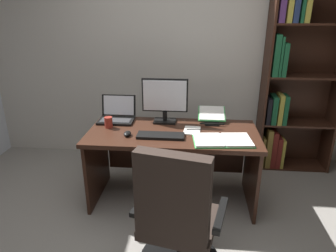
{
  "coord_description": "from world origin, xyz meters",
  "views": [
    {
      "loc": [
        0.24,
        -1.8,
        1.81
      ],
      "look_at": [
        0.0,
        0.78,
        0.8
      ],
      "focal_mm": 32.82,
      "sensor_mm": 36.0,
      "label": 1
    }
  ],
  "objects_px": {
    "computer_mouse": "(127,134)",
    "reading_stand_with_book": "(212,115)",
    "keyboard": "(161,136)",
    "open_binder": "(223,140)",
    "bookshelf": "(292,78)",
    "laptop": "(117,115)",
    "notepad": "(192,130)",
    "pen": "(194,130)",
    "monitor": "(165,101)",
    "desk": "(173,147)",
    "office_chair": "(177,224)",
    "coffee_mug": "(109,122)"
  },
  "relations": [
    {
      "from": "computer_mouse",
      "to": "reading_stand_with_book",
      "type": "xyz_separation_m",
      "value": [
        0.77,
        0.45,
        0.04
      ]
    },
    {
      "from": "keyboard",
      "to": "open_binder",
      "type": "relative_size",
      "value": 0.8
    },
    {
      "from": "bookshelf",
      "to": "laptop",
      "type": "relative_size",
      "value": 6.3
    },
    {
      "from": "open_binder",
      "to": "notepad",
      "type": "bearing_deg",
      "value": 135.21
    },
    {
      "from": "laptop",
      "to": "computer_mouse",
      "type": "distance_m",
      "value": 0.43
    },
    {
      "from": "keyboard",
      "to": "pen",
      "type": "relative_size",
      "value": 3.0
    },
    {
      "from": "monitor",
      "to": "keyboard",
      "type": "bearing_deg",
      "value": -90.0
    },
    {
      "from": "desk",
      "to": "office_chair",
      "type": "bearing_deg",
      "value": -84.36
    },
    {
      "from": "bookshelf",
      "to": "laptop",
      "type": "height_order",
      "value": "bookshelf"
    },
    {
      "from": "monitor",
      "to": "keyboard",
      "type": "distance_m",
      "value": 0.44
    },
    {
      "from": "office_chair",
      "to": "open_binder",
      "type": "height_order",
      "value": "office_chair"
    },
    {
      "from": "desk",
      "to": "bookshelf",
      "type": "relative_size",
      "value": 0.71
    },
    {
      "from": "office_chair",
      "to": "reading_stand_with_book",
      "type": "height_order",
      "value": "office_chair"
    },
    {
      "from": "laptop",
      "to": "pen",
      "type": "relative_size",
      "value": 2.5
    },
    {
      "from": "bookshelf",
      "to": "open_binder",
      "type": "height_order",
      "value": "bookshelf"
    },
    {
      "from": "monitor",
      "to": "coffee_mug",
      "type": "height_order",
      "value": "monitor"
    },
    {
      "from": "desk",
      "to": "office_chair",
      "type": "xyz_separation_m",
      "value": [
        0.1,
        -1.01,
        -0.1
      ]
    },
    {
      "from": "office_chair",
      "to": "keyboard",
      "type": "distance_m",
      "value": 0.87
    },
    {
      "from": "reading_stand_with_book",
      "to": "coffee_mug",
      "type": "height_order",
      "value": "reading_stand_with_book"
    },
    {
      "from": "reading_stand_with_book",
      "to": "open_binder",
      "type": "height_order",
      "value": "reading_stand_with_book"
    },
    {
      "from": "open_binder",
      "to": "pen",
      "type": "bearing_deg",
      "value": 133.0
    },
    {
      "from": "monitor",
      "to": "desk",
      "type": "bearing_deg",
      "value": -59.73
    },
    {
      "from": "coffee_mug",
      "to": "laptop",
      "type": "bearing_deg",
      "value": 81.42
    },
    {
      "from": "laptop",
      "to": "keyboard",
      "type": "height_order",
      "value": "laptop"
    },
    {
      "from": "office_chair",
      "to": "notepad",
      "type": "distance_m",
      "value": 1.01
    },
    {
      "from": "desk",
      "to": "laptop",
      "type": "distance_m",
      "value": 0.66
    },
    {
      "from": "reading_stand_with_book",
      "to": "pen",
      "type": "relative_size",
      "value": 1.95
    },
    {
      "from": "monitor",
      "to": "reading_stand_with_book",
      "type": "xyz_separation_m",
      "value": [
        0.47,
        0.06,
        -0.16
      ]
    },
    {
      "from": "bookshelf",
      "to": "computer_mouse",
      "type": "height_order",
      "value": "bookshelf"
    },
    {
      "from": "bookshelf",
      "to": "coffee_mug",
      "type": "relative_size",
      "value": 21.11
    },
    {
      "from": "reading_stand_with_book",
      "to": "coffee_mug",
      "type": "distance_m",
      "value": 1.02
    },
    {
      "from": "monitor",
      "to": "notepad",
      "type": "height_order",
      "value": "monitor"
    },
    {
      "from": "bookshelf",
      "to": "open_binder",
      "type": "relative_size",
      "value": 4.19
    },
    {
      "from": "reading_stand_with_book",
      "to": "open_binder",
      "type": "xyz_separation_m",
      "value": [
        0.07,
        -0.5,
        -0.05
      ]
    },
    {
      "from": "keyboard",
      "to": "reading_stand_with_book",
      "type": "distance_m",
      "value": 0.65
    },
    {
      "from": "notepad",
      "to": "office_chair",
      "type": "bearing_deg",
      "value": -94.65
    },
    {
      "from": "reading_stand_with_book",
      "to": "pen",
      "type": "bearing_deg",
      "value": -121.37
    },
    {
      "from": "desk",
      "to": "office_chair",
      "type": "distance_m",
      "value": 1.02
    },
    {
      "from": "open_binder",
      "to": "coffee_mug",
      "type": "xyz_separation_m",
      "value": [
        -1.06,
        0.23,
        0.04
      ]
    },
    {
      "from": "office_chair",
      "to": "laptop",
      "type": "xyz_separation_m",
      "value": [
        -0.69,
        1.18,
        0.35
      ]
    },
    {
      "from": "monitor",
      "to": "coffee_mug",
      "type": "bearing_deg",
      "value": -158.7
    },
    {
      "from": "keyboard",
      "to": "coffee_mug",
      "type": "bearing_deg",
      "value": 160.55
    },
    {
      "from": "notepad",
      "to": "pen",
      "type": "height_order",
      "value": "pen"
    },
    {
      "from": "desk",
      "to": "coffee_mug",
      "type": "bearing_deg",
      "value": -176.91
    },
    {
      "from": "office_chair",
      "to": "keyboard",
      "type": "height_order",
      "value": "office_chair"
    },
    {
      "from": "computer_mouse",
      "to": "coffee_mug",
      "type": "relative_size",
      "value": 0.99
    },
    {
      "from": "laptop",
      "to": "reading_stand_with_book",
      "type": "height_order",
      "value": "laptop"
    },
    {
      "from": "bookshelf",
      "to": "computer_mouse",
      "type": "bearing_deg",
      "value": -149.61
    },
    {
      "from": "bookshelf",
      "to": "monitor",
      "type": "bearing_deg",
      "value": -156.7
    },
    {
      "from": "monitor",
      "to": "notepad",
      "type": "bearing_deg",
      "value": -38.66
    }
  ]
}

